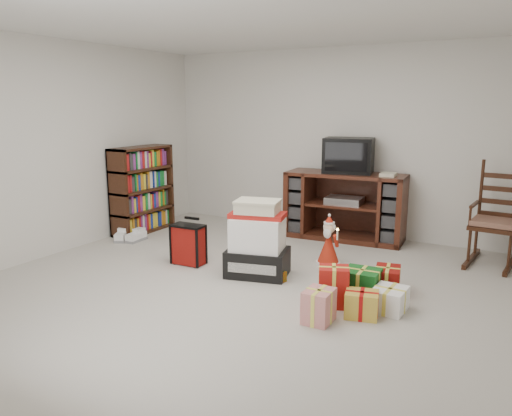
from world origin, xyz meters
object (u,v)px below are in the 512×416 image
at_px(santa_figurine, 329,246).
at_px(gift_cluster, 359,292).
at_px(sneaker_pair, 129,237).
at_px(tv_stand, 345,206).
at_px(rocking_chair, 494,228).
at_px(gift_pile, 258,243).
at_px(crt_television, 348,155).
at_px(bookshelf, 142,191).
at_px(mrs_claus_figurine, 247,237).
at_px(red_suitcase, 188,244).
at_px(teddy_bear, 263,261).

relative_size(santa_figurine, gift_cluster, 0.50).
distance_m(sneaker_pair, gift_cluster, 3.37).
xyz_separation_m(tv_stand, rocking_chair, (1.80, -0.18, -0.03)).
relative_size(tv_stand, gift_pile, 2.01).
height_order(santa_figurine, crt_television, crt_television).
xyz_separation_m(bookshelf, sneaker_pair, (0.18, -0.49, -0.52)).
relative_size(gift_pile, mrs_claus_figurine, 1.43).
height_order(red_suitcase, crt_television, crt_television).
bearing_deg(red_suitcase, rocking_chair, 28.03).
height_order(bookshelf, rocking_chair, rocking_chair).
distance_m(santa_figurine, mrs_claus_figurine, 1.01).
xyz_separation_m(bookshelf, gift_cluster, (3.48, -1.13, -0.43)).
xyz_separation_m(red_suitcase, sneaker_pair, (-1.28, 0.41, -0.17)).
bearing_deg(mrs_claus_figurine, teddy_bear, -47.77).
xyz_separation_m(gift_pile, mrs_claus_figurine, (-0.48, 0.61, -0.13)).
bearing_deg(gift_cluster, teddy_bear, 165.61).
height_order(tv_stand, gift_pile, tv_stand).
bearing_deg(red_suitcase, mrs_claus_figurine, 59.64).
bearing_deg(crt_television, red_suitcase, -131.27).
height_order(red_suitcase, gift_cluster, red_suitcase).
bearing_deg(gift_pile, tv_stand, 66.62).
height_order(tv_stand, crt_television, crt_television).
distance_m(bookshelf, rocking_chair, 4.47).
bearing_deg(gift_pile, sneaker_pair, 156.63).
height_order(bookshelf, santa_figurine, bookshelf).
relative_size(bookshelf, gift_pile, 1.52).
distance_m(tv_stand, bookshelf, 2.78).
distance_m(bookshelf, gift_cluster, 3.69).
distance_m(teddy_bear, santa_figurine, 0.83).
relative_size(bookshelf, teddy_bear, 3.08).
height_order(tv_stand, red_suitcase, tv_stand).
bearing_deg(sneaker_pair, red_suitcase, -36.23).
distance_m(rocking_chair, teddy_bear, 2.63).
xyz_separation_m(red_suitcase, santa_figurine, (1.36, 0.75, -0.01)).
bearing_deg(red_suitcase, santa_figurine, 26.78).
relative_size(santa_figurine, mrs_claus_figurine, 1.04).
xyz_separation_m(gift_pile, gift_cluster, (1.19, -0.30, -0.20)).
xyz_separation_m(tv_stand, mrs_claus_figurine, (-0.78, -1.22, -0.23)).
distance_m(rocking_chair, mrs_claus_figurine, 2.79).
xyz_separation_m(bookshelf, red_suitcase, (1.45, -0.90, -0.34)).
distance_m(bookshelf, crt_television, 2.85).
xyz_separation_m(gift_pile, teddy_bear, (0.07, -0.01, -0.17)).
height_order(rocking_chair, mrs_claus_figurine, rocking_chair).
distance_m(teddy_bear, crt_television, 2.11).
distance_m(gift_pile, santa_figurine, 0.87).
distance_m(red_suitcase, mrs_claus_figurine, 0.76).
distance_m(gift_pile, sneaker_pair, 2.17).
distance_m(santa_figurine, crt_television, 1.49).
bearing_deg(crt_television, mrs_claus_figurine, -132.64).
xyz_separation_m(tv_stand, red_suitcase, (-1.14, -1.89, -0.21)).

